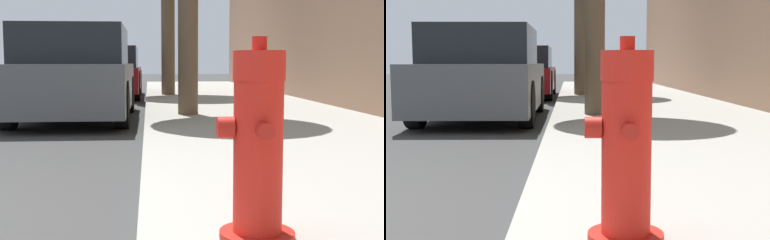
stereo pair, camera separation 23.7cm
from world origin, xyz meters
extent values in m
cylinder|color=red|center=(2.58, 0.00, 0.13)|extent=(0.34, 0.34, 0.03)
cylinder|color=red|center=(2.58, 0.00, 0.49)|extent=(0.22, 0.22, 0.68)
cylinder|color=red|center=(2.58, 0.00, 0.89)|extent=(0.23, 0.23, 0.13)
cylinder|color=red|center=(2.58, 0.00, 0.99)|extent=(0.07, 0.07, 0.06)
cylinder|color=red|center=(2.58, -0.15, 0.62)|extent=(0.07, 0.06, 0.07)
cylinder|color=red|center=(2.58, 0.14, 0.62)|extent=(0.07, 0.06, 0.07)
cylinder|color=red|center=(2.43, 0.00, 0.62)|extent=(0.07, 0.09, 0.09)
cube|color=#4C5156|center=(0.96, 6.25, 0.53)|extent=(1.69, 3.90, 0.70)
cube|color=black|center=(0.96, 6.09, 1.17)|extent=(1.56, 2.14, 0.57)
cylinder|color=black|center=(0.19, 7.46, 0.33)|extent=(0.20, 0.66, 0.66)
cylinder|color=black|center=(1.73, 7.46, 0.33)|extent=(0.20, 0.66, 0.66)
cylinder|color=black|center=(0.19, 5.04, 0.33)|extent=(0.20, 0.66, 0.66)
cylinder|color=black|center=(1.73, 5.04, 0.33)|extent=(0.20, 0.66, 0.66)
cube|color=maroon|center=(0.98, 11.71, 0.49)|extent=(1.79, 4.19, 0.58)
cube|color=black|center=(0.98, 11.54, 1.04)|extent=(1.64, 2.31, 0.53)
cylinder|color=black|center=(0.17, 13.01, 0.36)|extent=(0.20, 0.71, 0.71)
cylinder|color=black|center=(1.80, 13.01, 0.36)|extent=(0.20, 0.71, 0.71)
cylinder|color=black|center=(0.17, 10.41, 0.36)|extent=(0.20, 0.71, 0.71)
cylinder|color=black|center=(1.80, 10.41, 0.36)|extent=(0.20, 0.71, 0.71)
cylinder|color=brown|center=(2.70, 5.85, 1.57)|extent=(0.31, 0.31, 2.91)
cylinder|color=brown|center=(2.59, 11.02, 1.65)|extent=(0.33, 0.33, 3.08)
camera|label=1|loc=(2.10, -2.30, 0.90)|focal=50.00mm
camera|label=2|loc=(2.33, -2.31, 0.90)|focal=50.00mm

